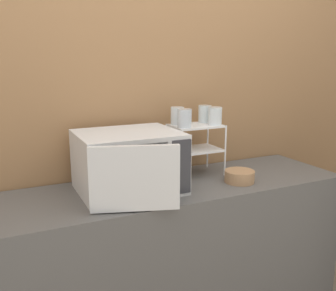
% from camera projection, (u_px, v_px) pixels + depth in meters
% --- Properties ---
extents(wall_back, '(8.00, 0.06, 2.60)m').
position_uv_depth(wall_back, '(148.00, 105.00, 2.20)').
color(wall_back, '#9E7047').
rests_on(wall_back, ground_plane).
extents(counter, '(1.96, 0.56, 0.90)m').
position_uv_depth(counter, '(171.00, 261.00, 2.10)').
color(counter, '#595654').
rests_on(counter, ground_plane).
extents(microwave, '(0.51, 0.56, 0.31)m').
position_uv_depth(microwave, '(129.00, 162.00, 1.88)').
color(microwave, silver).
rests_on(microwave, counter).
extents(dish_rack, '(0.29, 0.20, 0.29)m').
position_uv_depth(dish_rack, '(196.00, 139.00, 2.16)').
color(dish_rack, white).
rests_on(dish_rack, counter).
extents(glass_front_left, '(0.08, 0.08, 0.10)m').
position_uv_depth(glass_front_left, '(185.00, 118.00, 2.05)').
color(glass_front_left, silver).
rests_on(glass_front_left, dish_rack).
extents(glass_back_right, '(0.08, 0.08, 0.10)m').
position_uv_depth(glass_back_right, '(205.00, 114.00, 2.22)').
color(glass_back_right, silver).
rests_on(glass_back_right, dish_rack).
extents(glass_front_right, '(0.08, 0.08, 0.10)m').
position_uv_depth(glass_front_right, '(215.00, 116.00, 2.13)').
color(glass_front_right, silver).
rests_on(glass_front_right, dish_rack).
extents(glass_back_left, '(0.08, 0.08, 0.10)m').
position_uv_depth(glass_back_left, '(177.00, 116.00, 2.14)').
color(glass_back_left, silver).
rests_on(glass_back_left, dish_rack).
extents(bowl, '(0.16, 0.16, 0.07)m').
position_uv_depth(bowl, '(239.00, 176.00, 2.05)').
color(bowl, '#AD7F56').
rests_on(bowl, counter).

